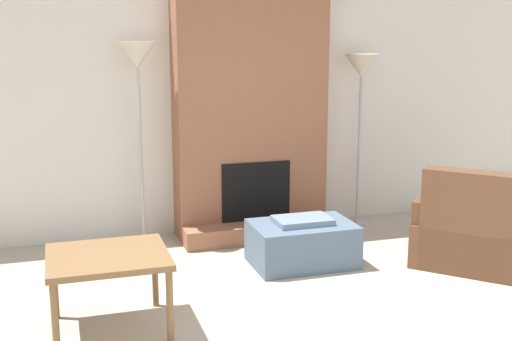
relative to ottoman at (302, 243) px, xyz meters
The scene contains 7 objects.
wall_back 1.66m from the ottoman, 96.72° to the left, with size 7.22×0.06×2.60m, color silver.
fireplace 1.46m from the ottoman, 98.27° to the left, with size 1.43×0.63×2.60m.
ottoman is the anchor object (origin of this frame).
armchair 1.47m from the ottoman, 18.54° to the right, with size 1.32×1.33×0.84m.
side_table 1.83m from the ottoman, 154.47° to the right, with size 0.75×0.68×0.52m.
floor_lamp_left 2.09m from the ottoman, 141.17° to the left, with size 0.34×0.34×1.83m.
floor_lamp_right 1.90m from the ottoman, 44.33° to the left, with size 0.34×0.34×1.71m.
Camera 1 is at (-1.76, -2.82, 1.86)m, focal length 45.00 mm.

